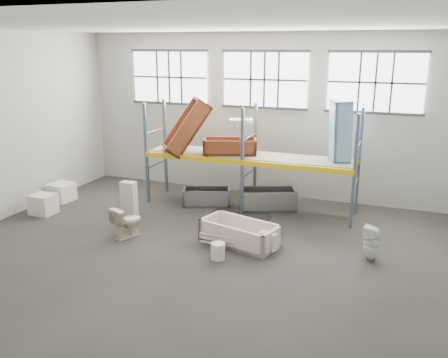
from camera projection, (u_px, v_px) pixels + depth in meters
The scene contains 32 objects.
floor at pixel (201, 257), 10.81m from camera, with size 12.00×10.00×0.10m, color #44413A.
ceiling at pixel (197, 22), 9.42m from camera, with size 12.00×10.00×0.10m, color silver.
wall_back at pixel (265, 116), 14.66m from camera, with size 12.00×0.10×5.00m, color #B9B8AB.
wall_front at pixel (26, 231), 5.58m from camera, with size 12.00×0.10×5.00m, color #AEAEA2.
window_left at pixel (170, 77), 15.36m from camera, with size 2.60×0.04×1.60m, color white.
window_mid at pixel (265, 80), 14.26m from camera, with size 2.60×0.04×1.60m, color white.
window_right at pixel (376, 83), 13.16m from camera, with size 2.60×0.04×1.60m, color white.
rack_upright_la at pixel (146, 154), 14.03m from camera, with size 0.08×0.08×3.00m, color slate.
rack_upright_lb at pixel (165, 146), 15.11m from camera, with size 0.08×0.08×3.00m, color slate.
rack_upright_ma at pixel (242, 163), 13.00m from camera, with size 0.08×0.08×3.00m, color slate.
rack_upright_mb at pixel (255, 153), 14.08m from camera, with size 0.08×0.08×3.00m, color slate.
rack_upright_ra at pixel (355, 173), 11.97m from camera, with size 0.08×0.08×3.00m, color slate.
rack_upright_rb at pixel (359, 162), 13.05m from camera, with size 0.08×0.08×3.00m, color slate.
rack_beam_front at pixel (242, 163), 13.00m from camera, with size 6.00×0.10×0.14m, color yellow.
rack_beam_back at pixel (255, 153), 14.08m from camera, with size 6.00×0.10×0.14m, color yellow.
shelf_deck at pixel (249, 155), 13.51m from camera, with size 5.90×1.10×0.03m, color gray.
wet_patch at pixel (239, 216), 13.23m from camera, with size 1.80×1.80×0.00m, color black.
bathtub_beige at pixel (240, 233), 11.33m from camera, with size 1.86×0.87×0.55m, color silver, non-canonical shape.
cistern_spare at pixel (268, 241), 10.87m from camera, with size 0.42×0.20×0.40m, color beige.
sink_in_tub at pixel (226, 242), 11.13m from camera, with size 0.46×0.46×0.16m, color beige.
toilet_beige at pixel (127, 221), 11.74m from camera, with size 0.44×0.77×0.79m, color silver.
cistern_tall at pixel (129, 204), 12.38m from camera, with size 0.39×0.25×1.21m, color beige.
toilet_white at pixel (372, 243), 10.45m from camera, with size 0.36×0.37×0.79m, color white.
steel_tub_left at pixel (207, 197), 14.12m from camera, with size 1.37×0.64×0.50m, color #9FA0A7, non-canonical shape.
steel_tub_right at pixel (268, 199), 13.76m from camera, with size 1.61×0.75×0.59m, color #9EA1A5, non-canonical shape.
rust_tub_flat at pixel (230, 146), 13.55m from camera, with size 1.51×0.71×0.42m, color brown, non-canonical shape.
rust_tub_tilted at pixel (187, 127), 13.82m from camera, with size 1.76×0.83×0.50m, color #98482D, non-canonical shape.
sink_on_shelf at pixel (241, 138), 13.29m from camera, with size 0.66×0.51×0.58m, color silver.
blue_tub_upright at pixel (340, 131), 12.60m from camera, with size 1.63×0.77×0.46m, color #79A7CA, non-canonical shape.
bucket at pixel (218, 251), 10.54m from camera, with size 0.32×0.32×0.37m, color silver.
carton_near at pixel (43, 204), 13.36m from camera, with size 0.66×0.56×0.56m, color silver.
carton_far at pixel (61, 192), 14.48m from camera, with size 0.65×0.65×0.55m, color white.
Camera 1 is at (4.04, -9.07, 4.61)m, focal length 38.01 mm.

